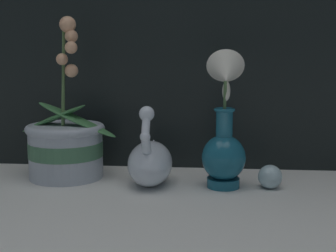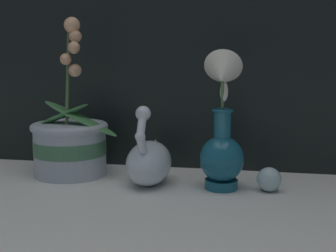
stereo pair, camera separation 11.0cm
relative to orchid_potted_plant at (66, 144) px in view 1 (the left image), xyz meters
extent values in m
plane|color=silver|center=(0.22, -0.15, -0.08)|extent=(2.80, 2.80, 0.00)
cylinder|color=#B2BCCC|center=(0.00, 0.00, -0.02)|extent=(0.18, 0.18, 0.13)
cylinder|color=#477A56|center=(0.00, 0.00, -0.01)|extent=(0.18, 0.18, 0.04)
torus|color=#B2BCCC|center=(0.00, 0.00, 0.04)|extent=(0.19, 0.19, 0.02)
cylinder|color=#4C6B3D|center=(0.00, 0.00, 0.17)|extent=(0.01, 0.04, 0.24)
ellipsoid|color=#427F47|center=(0.03, -0.01, 0.06)|extent=(0.21, 0.08, 0.09)
ellipsoid|color=#427F47|center=(-0.03, 0.01, 0.06)|extent=(0.18, 0.08, 0.08)
sphere|color=#E5A87F|center=(0.01, 0.01, 0.29)|extent=(0.04, 0.04, 0.04)
sphere|color=#E5A87F|center=(0.02, 0.00, 0.26)|extent=(0.03, 0.03, 0.03)
sphere|color=#E5A87F|center=(0.03, -0.02, 0.23)|extent=(0.03, 0.03, 0.03)
sphere|color=#E5A87F|center=(0.00, -0.02, 0.21)|extent=(0.03, 0.03, 0.03)
sphere|color=#E5A87F|center=(0.02, -0.01, 0.18)|extent=(0.03, 0.03, 0.03)
ellipsoid|color=silver|center=(0.21, -0.05, -0.03)|extent=(0.10, 0.16, 0.10)
cone|color=silver|center=(0.21, 0.01, -0.02)|extent=(0.05, 0.07, 0.08)
cylinder|color=silver|center=(0.21, -0.11, 0.02)|extent=(0.02, 0.05, 0.06)
sphere|color=silver|center=(0.21, -0.13, 0.04)|extent=(0.02, 0.02, 0.02)
cylinder|color=silver|center=(0.21, -0.11, 0.07)|extent=(0.02, 0.04, 0.06)
sphere|color=silver|center=(0.21, -0.10, 0.09)|extent=(0.03, 0.03, 0.03)
cylinder|color=#195B75|center=(0.38, -0.05, -0.07)|extent=(0.07, 0.07, 0.02)
ellipsoid|color=#195B75|center=(0.38, -0.05, -0.01)|extent=(0.10, 0.10, 0.10)
cylinder|color=#195B75|center=(0.38, -0.05, 0.06)|extent=(0.04, 0.04, 0.06)
torus|color=#195B75|center=(0.38, -0.05, 0.10)|extent=(0.05, 0.05, 0.01)
cylinder|color=#567A47|center=(0.38, -0.06, 0.13)|extent=(0.01, 0.03, 0.07)
cone|color=white|center=(0.38, -0.08, 0.18)|extent=(0.08, 0.09, 0.10)
ellipsoid|color=white|center=(0.39, -0.06, 0.14)|extent=(0.02, 0.02, 0.04)
sphere|color=silver|center=(0.49, -0.05, -0.06)|extent=(0.05, 0.05, 0.05)
camera|label=1|loc=(0.35, -1.10, 0.22)|focal=50.00mm
camera|label=2|loc=(0.46, -1.08, 0.22)|focal=50.00mm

